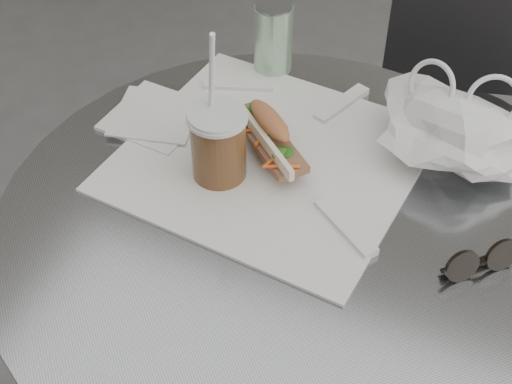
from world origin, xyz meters
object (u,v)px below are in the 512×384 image
at_px(chair_far, 438,173).
at_px(iced_coffee, 218,144).
at_px(banh_mi, 268,136).
at_px(sunglasses, 481,261).
at_px(drink_can, 273,38).
at_px(cafe_table, 277,335).

xyz_separation_m(chair_far, iced_coffee, (-0.24, -0.60, 0.47)).
relative_size(banh_mi, iced_coffee, 0.84).
bearing_deg(sunglasses, drink_can, 101.02).
xyz_separation_m(cafe_table, chair_far, (0.13, 0.63, -0.14)).
bearing_deg(cafe_table, chair_far, 78.31).
xyz_separation_m(cafe_table, drink_can, (-0.14, 0.30, 0.33)).
height_order(cafe_table, sunglasses, sunglasses).
distance_m(banh_mi, iced_coffee, 0.08).
distance_m(iced_coffee, sunglasses, 0.37).
distance_m(chair_far, banh_mi, 0.72).
xyz_separation_m(iced_coffee, sunglasses, (0.36, -0.03, -0.04)).
relative_size(sunglasses, drink_can, 0.73).
height_order(cafe_table, chair_far, cafe_table).
relative_size(cafe_table, chair_far, 1.05).
height_order(cafe_table, iced_coffee, iced_coffee).
height_order(chair_far, sunglasses, sunglasses).
distance_m(cafe_table, drink_can, 0.47).
bearing_deg(iced_coffee, banh_mi, 55.55).
bearing_deg(iced_coffee, drink_can, 96.85).
height_order(iced_coffee, drink_can, iced_coffee).
xyz_separation_m(chair_far, drink_can, (-0.27, -0.33, 0.47)).
relative_size(iced_coffee, drink_can, 2.02).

